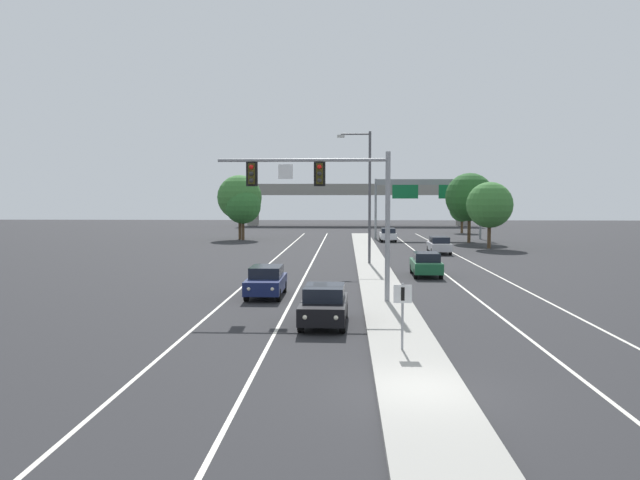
% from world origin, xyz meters
% --- Properties ---
extents(ground_plane, '(260.00, 260.00, 0.00)m').
position_xyz_m(ground_plane, '(0.00, 0.00, 0.00)').
color(ground_plane, '#28282B').
extents(median_island, '(2.40, 110.00, 0.15)m').
position_xyz_m(median_island, '(0.00, 18.00, 0.07)').
color(median_island, '#9E9B93').
rests_on(median_island, ground).
extents(lane_stripe_oncoming_center, '(0.14, 100.00, 0.01)m').
position_xyz_m(lane_stripe_oncoming_center, '(-4.70, 25.00, 0.00)').
color(lane_stripe_oncoming_center, silver).
rests_on(lane_stripe_oncoming_center, ground).
extents(lane_stripe_receding_center, '(0.14, 100.00, 0.01)m').
position_xyz_m(lane_stripe_receding_center, '(4.70, 25.00, 0.00)').
color(lane_stripe_receding_center, silver).
rests_on(lane_stripe_receding_center, ground).
extents(edge_stripe_left, '(0.14, 100.00, 0.01)m').
position_xyz_m(edge_stripe_left, '(-8.00, 25.00, 0.00)').
color(edge_stripe_left, silver).
rests_on(edge_stripe_left, ground).
extents(edge_stripe_right, '(0.14, 100.00, 0.01)m').
position_xyz_m(edge_stripe_right, '(8.00, 25.00, 0.00)').
color(edge_stripe_right, silver).
rests_on(edge_stripe_right, ground).
extents(overhead_signal_mast, '(8.31, 0.44, 7.20)m').
position_xyz_m(overhead_signal_mast, '(-2.69, 14.10, 5.37)').
color(overhead_signal_mast, gray).
rests_on(overhead_signal_mast, median_island).
extents(median_sign_post, '(0.60, 0.10, 2.20)m').
position_xyz_m(median_sign_post, '(-0.14, 4.25, 1.59)').
color(median_sign_post, gray).
rests_on(median_sign_post, median_island).
extents(street_lamp_median, '(2.58, 0.28, 10.00)m').
position_xyz_m(street_lamp_median, '(-0.43, 31.95, 5.79)').
color(street_lamp_median, '#4C4C51').
rests_on(street_lamp_median, median_island).
extents(car_oncoming_black, '(1.93, 4.51, 1.58)m').
position_xyz_m(car_oncoming_black, '(-2.88, 8.99, 0.82)').
color(car_oncoming_black, black).
rests_on(car_oncoming_black, ground).
extents(car_oncoming_navy, '(1.83, 4.47, 1.58)m').
position_xyz_m(car_oncoming_navy, '(-6.15, 16.21, 0.82)').
color(car_oncoming_navy, '#141E4C').
rests_on(car_oncoming_navy, ground).
extents(car_receding_green, '(1.90, 4.50, 1.58)m').
position_xyz_m(car_receding_green, '(3.26, 25.22, 0.82)').
color(car_receding_green, '#195633').
rests_on(car_receding_green, ground).
extents(car_receding_silver, '(1.85, 4.48, 1.58)m').
position_xyz_m(car_receding_silver, '(6.58, 42.15, 0.82)').
color(car_receding_silver, '#B7B7BC').
rests_on(car_receding_silver, ground).
extents(car_receding_white, '(1.83, 4.47, 1.58)m').
position_xyz_m(car_receding_white, '(2.95, 58.41, 0.82)').
color(car_receding_white, silver).
rests_on(car_receding_white, ground).
extents(highway_sign_gantry, '(13.28, 0.42, 7.50)m').
position_xyz_m(highway_sign_gantry, '(8.20, 62.95, 6.16)').
color(highway_sign_gantry, gray).
rests_on(highway_sign_gantry, ground).
extents(overpass_bridge, '(42.40, 6.40, 7.65)m').
position_xyz_m(overpass_bridge, '(0.00, 100.34, 5.78)').
color(overpass_bridge, gray).
rests_on(overpass_bridge, ground).
extents(tree_far_left_c, '(5.49, 5.49, 7.94)m').
position_xyz_m(tree_far_left_c, '(-15.11, 61.41, 5.19)').
color(tree_far_left_c, '#4C3823').
rests_on(tree_far_left_c, ground).
extents(tree_far_right_b, '(3.71, 3.71, 5.36)m').
position_xyz_m(tree_far_right_b, '(14.92, 76.80, 3.50)').
color(tree_far_right_b, '#4C3823').
rests_on(tree_far_right_b, ground).
extents(tree_far_right_a, '(5.52, 5.52, 7.99)m').
position_xyz_m(tree_far_right_a, '(12.12, 56.80, 5.22)').
color(tree_far_right_a, '#4C3823').
rests_on(tree_far_right_a, ground).
extents(tree_far_right_c, '(4.67, 4.67, 6.76)m').
position_xyz_m(tree_far_right_c, '(12.55, 48.52, 4.41)').
color(tree_far_right_c, '#4C3823').
rests_on(tree_far_right_c, ground).
extents(tree_far_left_a, '(4.42, 4.42, 6.40)m').
position_xyz_m(tree_far_left_a, '(-14.57, 60.43, 4.18)').
color(tree_far_left_a, '#4C3823').
rests_on(tree_far_left_a, ground).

